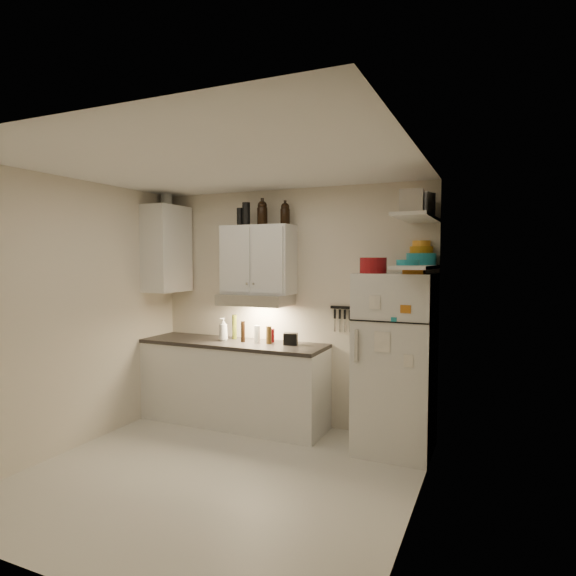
% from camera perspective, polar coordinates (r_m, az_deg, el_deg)
% --- Properties ---
extents(floor, '(3.20, 3.00, 0.02)m').
position_cam_1_polar(floor, '(4.40, -8.33, -21.32)').
color(floor, beige).
rests_on(floor, ground).
extents(ceiling, '(3.20, 3.00, 0.02)m').
position_cam_1_polar(ceiling, '(4.07, -8.66, 14.42)').
color(ceiling, white).
rests_on(ceiling, ground).
extents(back_wall, '(3.20, 0.02, 2.60)m').
position_cam_1_polar(back_wall, '(5.36, 0.21, -2.24)').
color(back_wall, beige).
rests_on(back_wall, ground).
extents(left_wall, '(0.02, 3.00, 2.60)m').
position_cam_1_polar(left_wall, '(5.08, -24.03, -2.86)').
color(left_wall, beige).
rests_on(left_wall, ground).
extents(right_wall, '(0.02, 3.00, 2.60)m').
position_cam_1_polar(right_wall, '(3.46, 14.77, -5.52)').
color(right_wall, beige).
rests_on(right_wall, ground).
extents(base_cabinet, '(2.10, 0.60, 0.88)m').
position_cam_1_polar(base_cabinet, '(5.49, -6.50, -11.26)').
color(base_cabinet, white).
rests_on(base_cabinet, floor).
extents(countertop, '(2.10, 0.62, 0.04)m').
position_cam_1_polar(countertop, '(5.39, -6.53, -6.53)').
color(countertop, '#2B2724').
rests_on(countertop, base_cabinet).
extents(upper_cabinet, '(0.80, 0.33, 0.75)m').
position_cam_1_polar(upper_cabinet, '(5.31, -3.53, 3.37)').
color(upper_cabinet, white).
rests_on(upper_cabinet, back_wall).
extents(side_cabinet, '(0.33, 0.55, 1.00)m').
position_cam_1_polar(side_cabinet, '(5.81, -14.17, 4.51)').
color(side_cabinet, white).
rests_on(side_cabinet, left_wall).
extents(range_hood, '(0.76, 0.46, 0.12)m').
position_cam_1_polar(range_hood, '(5.27, -3.84, -1.37)').
color(range_hood, silver).
rests_on(range_hood, back_wall).
extents(fridge, '(0.70, 0.68, 1.70)m').
position_cam_1_polar(fridge, '(4.72, 12.61, -8.63)').
color(fridge, silver).
rests_on(fridge, floor).
extents(shelf_hi, '(0.30, 0.95, 0.03)m').
position_cam_1_polar(shelf_hi, '(4.47, 15.03, 8.06)').
color(shelf_hi, white).
rests_on(shelf_hi, right_wall).
extents(shelf_lo, '(0.30, 0.95, 0.03)m').
position_cam_1_polar(shelf_lo, '(4.45, 14.94, 2.41)').
color(shelf_lo, white).
rests_on(shelf_lo, right_wall).
extents(knife_strip, '(0.42, 0.02, 0.03)m').
position_cam_1_polar(knife_strip, '(5.10, 7.32, -2.34)').
color(knife_strip, black).
rests_on(knife_strip, back_wall).
extents(dutch_oven, '(0.31, 0.31, 0.15)m').
position_cam_1_polar(dutch_oven, '(4.57, 10.06, 2.66)').
color(dutch_oven, maroon).
rests_on(dutch_oven, fridge).
extents(book_stack, '(0.18, 0.23, 0.07)m').
position_cam_1_polar(book_stack, '(4.42, 14.74, 2.11)').
color(book_stack, '#C26C18').
rests_on(book_stack, fridge).
extents(spice_jar, '(0.07, 0.07, 0.11)m').
position_cam_1_polar(spice_jar, '(4.61, 13.84, 2.37)').
color(spice_jar, silver).
rests_on(spice_jar, fridge).
extents(stock_pot, '(0.26, 0.26, 0.18)m').
position_cam_1_polar(stock_pot, '(4.78, 15.50, 9.03)').
color(stock_pot, silver).
rests_on(stock_pot, shelf_hi).
extents(tin_a, '(0.23, 0.21, 0.19)m').
position_cam_1_polar(tin_a, '(4.38, 15.50, 9.58)').
color(tin_a, '#AAAAAD').
rests_on(tin_a, shelf_hi).
extents(tin_b, '(0.20, 0.20, 0.19)m').
position_cam_1_polar(tin_b, '(4.17, 14.47, 9.91)').
color(tin_b, '#AAAAAD').
rests_on(tin_b, shelf_hi).
extents(bowl_teal, '(0.28, 0.28, 0.11)m').
position_cam_1_polar(bowl_teal, '(4.81, 15.50, 3.32)').
color(bowl_teal, teal).
rests_on(bowl_teal, shelf_lo).
extents(bowl_orange, '(0.23, 0.23, 0.07)m').
position_cam_1_polar(bowl_orange, '(4.89, 15.53, 4.37)').
color(bowl_orange, '#BB7711').
rests_on(bowl_orange, bowl_teal).
extents(bowl_yellow, '(0.18, 0.18, 0.06)m').
position_cam_1_polar(bowl_yellow, '(4.89, 15.54, 5.10)').
color(bowl_yellow, orange).
rests_on(bowl_yellow, bowl_orange).
extents(plates, '(0.21, 0.21, 0.05)m').
position_cam_1_polar(plates, '(4.48, 14.02, 2.95)').
color(plates, teal).
rests_on(plates, shelf_lo).
extents(growler_a, '(0.14, 0.14, 0.27)m').
position_cam_1_polar(growler_a, '(5.30, -3.06, 8.90)').
color(growler_a, black).
rests_on(growler_a, upper_cabinet).
extents(growler_b, '(0.13, 0.13, 0.24)m').
position_cam_1_polar(growler_b, '(5.24, -0.34, 8.82)').
color(growler_b, black).
rests_on(growler_b, upper_cabinet).
extents(thermos_a, '(0.11, 0.11, 0.25)m').
position_cam_1_polar(thermos_a, '(5.32, -4.97, 8.74)').
color(thermos_a, black).
rests_on(thermos_a, upper_cabinet).
extents(thermos_b, '(0.08, 0.08, 0.19)m').
position_cam_1_polar(thermos_b, '(5.36, -5.74, 8.40)').
color(thermos_b, black).
rests_on(thermos_b, upper_cabinet).
extents(side_jar, '(0.17, 0.17, 0.18)m').
position_cam_1_polar(side_jar, '(5.97, -14.20, 10.13)').
color(side_jar, silver).
rests_on(side_jar, side_cabinet).
extents(soap_bottle, '(0.14, 0.14, 0.29)m').
position_cam_1_polar(soap_bottle, '(5.43, -7.68, -4.71)').
color(soap_bottle, white).
rests_on(soap_bottle, countertop).
extents(pepper_mill, '(0.07, 0.07, 0.19)m').
position_cam_1_polar(pepper_mill, '(5.20, -2.29, -5.58)').
color(pepper_mill, brown).
rests_on(pepper_mill, countertop).
extents(oil_bottle, '(0.06, 0.06, 0.28)m').
position_cam_1_polar(oil_bottle, '(5.53, -6.36, -4.60)').
color(oil_bottle, '#525A16').
rests_on(oil_bottle, countertop).
extents(vinegar_bottle, '(0.06, 0.06, 0.23)m').
position_cam_1_polar(vinegar_bottle, '(5.32, -5.36, -5.16)').
color(vinegar_bottle, black).
rests_on(vinegar_bottle, countertop).
extents(clear_bottle, '(0.08, 0.08, 0.19)m').
position_cam_1_polar(clear_bottle, '(5.26, -3.67, -5.48)').
color(clear_bottle, silver).
rests_on(clear_bottle, countertop).
extents(red_jar, '(0.10, 0.10, 0.15)m').
position_cam_1_polar(red_jar, '(5.30, -2.01, -5.64)').
color(red_jar, maroon).
rests_on(red_jar, countertop).
extents(caddy, '(0.17, 0.14, 0.12)m').
position_cam_1_polar(caddy, '(5.14, 0.31, -6.06)').
color(caddy, black).
rests_on(caddy, countertop).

